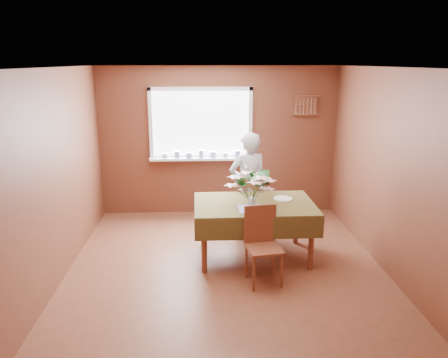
{
  "coord_description": "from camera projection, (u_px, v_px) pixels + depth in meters",
  "views": [
    {
      "loc": [
        -0.29,
        -5.05,
        2.57
      ],
      "look_at": [
        0.0,
        0.55,
        1.05
      ],
      "focal_mm": 35.0,
      "sensor_mm": 36.0,
      "label": 1
    }
  ],
  "objects": [
    {
      "name": "chair_far",
      "position": [
        247.0,
        205.0,
        6.5
      ],
      "size": [
        0.41,
        0.41,
        0.91
      ],
      "rotation": [
        0.0,
        0.0,
        3.08
      ],
      "color": "brown",
      "rests_on": "floor"
    },
    {
      "name": "chair_near",
      "position": [
        262.0,
        241.0,
        5.18
      ],
      "size": [
        0.45,
        0.45,
        0.92
      ],
      "rotation": [
        0.0,
        0.0,
        0.16
      ],
      "color": "brown",
      "rests_on": "floor"
    },
    {
      "name": "dining_table",
      "position": [
        254.0,
        210.0,
        5.76
      ],
      "size": [
        1.59,
        1.09,
        0.77
      ],
      "rotation": [
        0.0,
        0.0,
        0.01
      ],
      "color": "brown",
      "rests_on": "floor"
    },
    {
      "name": "wall_back",
      "position": [
        219.0,
        141.0,
        7.39
      ],
      "size": [
        4.0,
        0.0,
        4.0
      ],
      "primitive_type": "plane",
      "rotation": [
        1.57,
        0.0,
        0.0
      ],
      "color": "brown",
      "rests_on": "floor"
    },
    {
      "name": "floor",
      "position": [
        226.0,
        270.0,
        5.55
      ],
      "size": [
        4.5,
        4.5,
        0.0
      ],
      "primitive_type": "plane",
      "color": "brown",
      "rests_on": "ground"
    },
    {
      "name": "table_knife",
      "position": [
        268.0,
        209.0,
        5.48
      ],
      "size": [
        0.03,
        0.21,
        0.0
      ],
      "primitive_type": "cube",
      "rotation": [
        0.0,
        0.0,
        -0.03
      ],
      "color": "silver",
      "rests_on": "dining_table"
    },
    {
      "name": "flower_bouquet",
      "position": [
        252.0,
        185.0,
        5.47
      ],
      "size": [
        0.54,
        0.54,
        0.46
      ],
      "rotation": [
        0.0,
        0.0,
        -0.43
      ],
      "color": "white",
      "rests_on": "dining_table"
    },
    {
      "name": "window_assembly",
      "position": [
        201.0,
        137.0,
        7.3
      ],
      "size": [
        1.72,
        0.2,
        1.22
      ],
      "color": "white",
      "rests_on": "wall_back"
    },
    {
      "name": "spoon_rack",
      "position": [
        305.0,
        106.0,
        7.28
      ],
      "size": [
        0.44,
        0.05,
        0.33
      ],
      "color": "brown",
      "rests_on": "wall_back"
    },
    {
      "name": "wall_right",
      "position": [
        390.0,
        173.0,
        5.32
      ],
      "size": [
        0.0,
        4.5,
        4.5
      ],
      "primitive_type": "plane",
      "rotation": [
        1.57,
        0.0,
        -1.57
      ],
      "color": "brown",
      "rests_on": "floor"
    },
    {
      "name": "wall_front",
      "position": [
        245.0,
        256.0,
        3.05
      ],
      "size": [
        4.0,
        0.0,
        4.0
      ],
      "primitive_type": "plane",
      "rotation": [
        -1.57,
        0.0,
        0.0
      ],
      "color": "brown",
      "rests_on": "floor"
    },
    {
      "name": "ceiling",
      "position": [
        227.0,
        67.0,
        4.9
      ],
      "size": [
        4.5,
        4.5,
        0.0
      ],
      "primitive_type": "plane",
      "rotation": [
        3.14,
        0.0,
        0.0
      ],
      "color": "white",
      "rests_on": "wall_back"
    },
    {
      "name": "side_plate",
      "position": [
        283.0,
        199.0,
        5.89
      ],
      "size": [
        0.29,
        0.29,
        0.01
      ],
      "primitive_type": "cylinder",
      "rotation": [
        0.0,
        0.0,
        -0.12
      ],
      "color": "white",
      "rests_on": "dining_table"
    },
    {
      "name": "wall_left",
      "position": [
        57.0,
        177.0,
        5.12
      ],
      "size": [
        0.0,
        4.5,
        4.5
      ],
      "primitive_type": "plane",
      "rotation": [
        1.57,
        0.0,
        1.57
      ],
      "color": "brown",
      "rests_on": "floor"
    },
    {
      "name": "seated_woman",
      "position": [
        248.0,
        186.0,
        6.42
      ],
      "size": [
        0.66,
        0.52,
        1.59
      ],
      "primitive_type": "imported",
      "rotation": [
        0.0,
        0.0,
        3.4
      ],
      "color": "white",
      "rests_on": "floor"
    }
  ]
}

